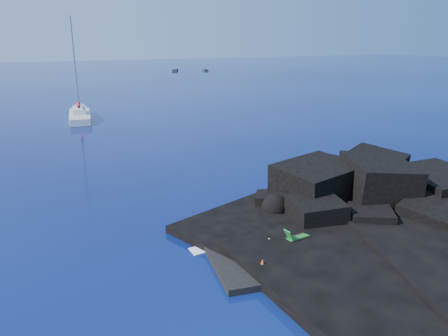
# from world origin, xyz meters

# --- Properties ---
(ground) EXTENTS (400.00, 400.00, 0.00)m
(ground) POSITION_xyz_m (0.00, 0.00, 0.00)
(ground) COLOR #030330
(ground) RESTS_ON ground
(headland) EXTENTS (24.00, 24.00, 3.60)m
(headland) POSITION_xyz_m (13.00, 3.00, 0.00)
(headland) COLOR black
(headland) RESTS_ON ground
(beach) EXTENTS (9.08, 6.86, 0.70)m
(beach) POSITION_xyz_m (4.50, 0.50, 0.00)
(beach) COLOR black
(beach) RESTS_ON ground
(surf_foam) EXTENTS (10.00, 8.00, 0.06)m
(surf_foam) POSITION_xyz_m (5.00, 5.00, 0.00)
(surf_foam) COLOR white
(surf_foam) RESTS_ON ground
(sailboat) EXTENTS (3.78, 13.53, 14.00)m
(sailboat) POSITION_xyz_m (-2.34, 46.15, 0.00)
(sailboat) COLOR silver
(sailboat) RESTS_ON ground
(deck_chair) EXTENTS (1.57, 0.88, 1.02)m
(deck_chair) POSITION_xyz_m (5.40, 0.91, 0.86)
(deck_chair) COLOR #19722A
(deck_chair) RESTS_ON beach
(towel) EXTENTS (2.00, 1.05, 0.05)m
(towel) POSITION_xyz_m (3.40, 1.40, 0.38)
(towel) COLOR white
(towel) RESTS_ON beach
(sunbather) EXTENTS (1.87, 0.59, 0.26)m
(sunbather) POSITION_xyz_m (3.40, 1.40, 0.53)
(sunbather) COLOR tan
(sunbather) RESTS_ON towel
(marker_cone) EXTENTS (0.42, 0.42, 0.53)m
(marker_cone) POSITION_xyz_m (2.26, -0.90, 0.62)
(marker_cone) COLOR #FC540D
(marker_cone) RESTS_ON beach
(distant_boat_a) EXTENTS (3.19, 4.89, 0.63)m
(distant_boat_a) POSITION_xyz_m (34.82, 125.35, 0.00)
(distant_boat_a) COLOR #26272B
(distant_boat_a) RESTS_ON ground
(distant_boat_b) EXTENTS (1.86, 4.22, 0.54)m
(distant_boat_b) POSITION_xyz_m (44.53, 122.71, 0.00)
(distant_boat_b) COLOR #29292E
(distant_boat_b) RESTS_ON ground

